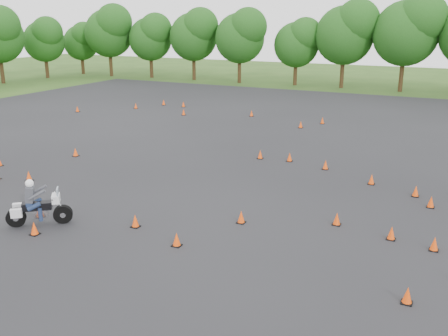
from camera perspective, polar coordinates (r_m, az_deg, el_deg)
ground at (r=18.28m, az=-5.49°, el=-6.86°), size 140.00×140.00×0.00m
asphalt_pad at (r=23.27m, az=2.14°, el=-1.54°), size 62.00×62.00×0.00m
treeline at (r=49.95m, az=20.09°, el=12.70°), size 87.30×32.13×10.60m
traffic_cones at (r=22.19m, az=3.98°, el=-1.88°), size 36.09×33.07×0.45m
rider_grey at (r=19.38m, az=-20.46°, el=-3.62°), size 2.29×1.99×1.80m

